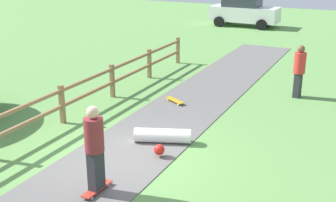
{
  "coord_description": "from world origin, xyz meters",
  "views": [
    {
      "loc": [
        5.13,
        -7.91,
        4.64
      ],
      "look_at": [
        0.5,
        1.64,
        1.0
      ],
      "focal_mm": 47.61,
      "sensor_mm": 36.0,
      "label": 1
    }
  ],
  "objects_px": {
    "skater_fallen": "(162,137)",
    "skateboard_loose": "(175,100)",
    "bystander_red": "(299,69)",
    "parked_car_white": "(244,11)",
    "skater_riding": "(95,145)"
  },
  "relations": [
    {
      "from": "skater_fallen",
      "to": "skateboard_loose",
      "type": "distance_m",
      "value": 3.17
    },
    {
      "from": "skater_fallen",
      "to": "skateboard_loose",
      "type": "xyz_separation_m",
      "value": [
        -1.05,
        2.99,
        -0.11
      ]
    },
    {
      "from": "bystander_red",
      "to": "parked_car_white",
      "type": "bearing_deg",
      "value": 113.81
    },
    {
      "from": "bystander_red",
      "to": "skater_riding",
      "type": "bearing_deg",
      "value": -107.06
    },
    {
      "from": "skater_fallen",
      "to": "skateboard_loose",
      "type": "height_order",
      "value": "skater_fallen"
    },
    {
      "from": "skater_riding",
      "to": "bystander_red",
      "type": "bearing_deg",
      "value": 72.94
    },
    {
      "from": "parked_car_white",
      "to": "skater_riding",
      "type": "bearing_deg",
      "value": -81.07
    },
    {
      "from": "skater_riding",
      "to": "skateboard_loose",
      "type": "height_order",
      "value": "skater_riding"
    },
    {
      "from": "skater_fallen",
      "to": "skateboard_loose",
      "type": "bearing_deg",
      "value": 109.34
    },
    {
      "from": "parked_car_white",
      "to": "skater_fallen",
      "type": "bearing_deg",
      "value": -79.4
    },
    {
      "from": "skater_riding",
      "to": "parked_car_white",
      "type": "bearing_deg",
      "value": 98.93
    },
    {
      "from": "skater_riding",
      "to": "skateboard_loose",
      "type": "xyz_separation_m",
      "value": [
        -0.92,
        5.65,
        -0.95
      ]
    },
    {
      "from": "skater_fallen",
      "to": "parked_car_white",
      "type": "height_order",
      "value": "parked_car_white"
    },
    {
      "from": "skater_fallen",
      "to": "skateboard_loose",
      "type": "relative_size",
      "value": 1.84
    },
    {
      "from": "skateboard_loose",
      "to": "bystander_red",
      "type": "bearing_deg",
      "value": 34.48
    }
  ]
}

